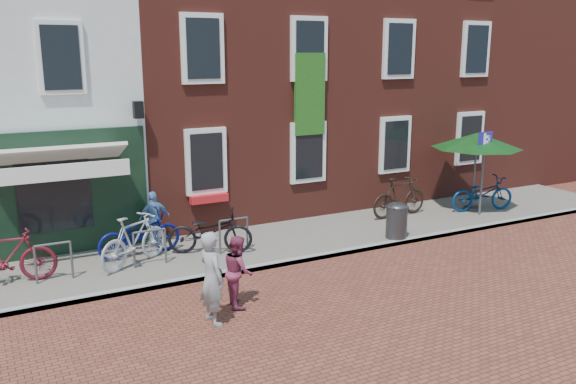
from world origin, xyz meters
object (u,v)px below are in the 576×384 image
parking_sign (484,158)px  bicycle_5 (399,197)px  bicycle_1 (7,257)px  bicycle_6 (482,194)px  bicycle_4 (210,232)px  boy (238,271)px  litter_bin (397,218)px  woman (212,278)px  cafe_person (154,218)px  parasol (477,138)px  bicycle_2 (139,234)px  bicycle_3 (134,240)px

parking_sign → bicycle_5: 2.64m
bicycle_1 → bicycle_6: (12.86, -0.20, -0.06)m
bicycle_4 → bicycle_6: 8.52m
boy → bicycle_1: 4.83m
litter_bin → boy: boy is taller
woman → cafe_person: woman is taller
parasol → cafe_person: bearing=173.2°
bicycle_2 → bicycle_4: size_ratio=1.00×
bicycle_2 → bicycle_5: bearing=-97.8°
cafe_person → bicycle_3: cafe_person is taller
cafe_person → bicycle_3: size_ratio=0.70×
parasol → parking_sign: bearing=-113.4°
bicycle_3 → bicycle_2: bearing=-54.4°
litter_bin → bicycle_2: size_ratio=0.50×
litter_bin → woman: woman is taller
woman → cafe_person: size_ratio=1.27×
bicycle_3 → bicycle_5: (7.71, 0.50, 0.00)m
bicycle_6 → boy: bearing=120.4°
bicycle_1 → bicycle_3: bearing=-84.8°
parking_sign → cafe_person: size_ratio=1.81×
woman → parking_sign: bearing=-81.8°
boy → bicycle_3: boy is taller
bicycle_3 → boy: bearing=173.7°
cafe_person → bicycle_2: cafe_person is taller
litter_bin → cafe_person: cafe_person is taller
litter_bin → boy: 5.40m
cafe_person → bicycle_3: (-0.79, -1.21, -0.09)m
boy → bicycle_5: size_ratio=0.72×
cafe_person → boy: bearing=90.7°
bicycle_2 → bicycle_1: bearing=92.8°
parking_sign → bicycle_4: (-8.14, 0.44, -1.16)m
bicycle_4 → parking_sign: bearing=-68.4°
cafe_person → bicycle_5: cafe_person is taller
woman → bicycle_2: 3.96m
boy → bicycle_6: bearing=-62.6°
bicycle_1 → bicycle_2: (2.82, 0.50, -0.06)m
woman → bicycle_1: bearing=33.1°
cafe_person → parasol: bearing=167.2°
bicycle_1 → cafe_person: bearing=-64.5°
boy → bicycle_5: boy is taller
cafe_person → bicycle_2: 0.84m
woman → bicycle_4: (1.22, 3.37, -0.23)m
bicycle_3 → woman: bearing=159.0°
parking_sign → bicycle_2: bearing=174.0°
litter_bin → cafe_person: (-5.59, 2.30, 0.16)m
boy → bicycle_4: 2.89m
bicycle_1 → bicycle_6: size_ratio=0.97×
bicycle_4 → bicycle_6: same height
litter_bin → bicycle_6: bearing=14.0°
parking_sign → cafe_person: bearing=169.7°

